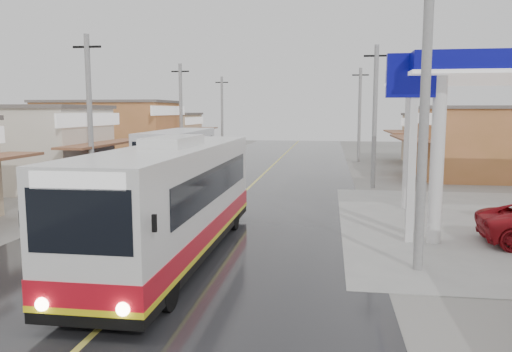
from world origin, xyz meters
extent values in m
plane|color=slate|center=(0.00, 0.00, 0.00)|extent=(120.00, 120.00, 0.00)
cube|color=black|center=(0.00, 15.00, 0.01)|extent=(12.00, 90.00, 0.02)
cube|color=#D8CC4C|center=(0.00, 15.00, 0.02)|extent=(0.15, 90.00, 0.01)
cylinder|color=white|center=(8.00, 9.00, 2.75)|extent=(0.44, 0.44, 5.50)
cylinder|color=white|center=(8.00, 3.00, 2.75)|extent=(0.44, 0.44, 5.50)
cube|color=white|center=(7.20, 3.00, 3.00)|extent=(0.25, 0.25, 6.00)
cube|color=#090A87|center=(7.20, 3.00, 5.50)|extent=(1.80, 0.30, 1.40)
cube|color=silver|center=(-0.01, 0.25, 1.95)|extent=(2.38, 11.42, 2.81)
cube|color=black|center=(-0.01, 0.25, 0.45)|extent=(2.40, 11.44, 0.29)
cube|color=red|center=(-0.01, 0.25, 0.92)|extent=(2.42, 11.46, 0.52)
cube|color=yellow|center=(-0.01, 0.25, 0.61)|extent=(2.43, 11.47, 0.13)
cube|color=black|center=(-0.01, 0.72, 2.26)|extent=(2.42, 9.04, 0.95)
cube|color=black|center=(-0.01, -5.41, 2.35)|extent=(2.08, 0.12, 1.24)
cube|color=black|center=(-0.01, 5.90, 2.35)|extent=(2.08, 0.12, 1.05)
cube|color=white|center=(-0.01, -5.41, 3.11)|extent=(1.88, 0.12, 0.33)
cube|color=silver|center=(-0.01, 0.25, 3.49)|extent=(1.14, 2.85, 0.29)
cylinder|color=black|center=(-1.05, -3.75, 0.54)|extent=(0.33, 1.05, 1.05)
cylinder|color=black|center=(1.03, -3.75, 0.54)|extent=(0.33, 1.05, 1.05)
cylinder|color=black|center=(-1.05, 3.86, 0.54)|extent=(0.33, 1.05, 1.05)
cylinder|color=black|center=(1.03, 3.86, 0.54)|extent=(0.33, 1.05, 1.05)
sphere|color=#FFF2CC|center=(-0.82, -5.48, 0.73)|extent=(0.27, 0.27, 0.27)
sphere|color=#FFF2CC|center=(0.80, -5.48, 0.73)|extent=(0.27, 0.27, 0.27)
cube|color=black|center=(-1.35, -5.16, 2.30)|extent=(0.08, 0.08, 0.33)
cube|color=black|center=(1.33, -5.16, 2.30)|extent=(0.08, 0.08, 0.33)
cube|color=silver|center=(-4.38, 14.78, 1.89)|extent=(3.03, 9.74, 2.67)
cube|color=navy|center=(-4.38, 14.78, 0.98)|extent=(3.07, 9.78, 1.07)
cube|color=black|center=(-4.38, 14.78, 2.27)|extent=(2.99, 8.14, 0.96)
cube|color=black|center=(-4.15, 10.02, 2.27)|extent=(2.27, 0.23, 1.18)
cylinder|color=black|center=(-5.38, 11.30, 0.55)|extent=(0.37, 1.08, 1.07)
cylinder|color=black|center=(-3.06, 11.42, 0.55)|extent=(0.37, 1.08, 1.07)
cylinder|color=black|center=(-5.71, 18.14, 0.55)|extent=(0.37, 1.08, 1.07)
cylinder|color=black|center=(-3.39, 18.25, 0.55)|extent=(0.37, 1.08, 1.07)
imported|color=black|center=(-2.86, 11.81, 0.55)|extent=(0.98, 2.16, 1.09)
imported|color=#226628|center=(-2.86, 11.56, 1.34)|extent=(0.71, 0.52, 1.82)
cube|color=#26262D|center=(-7.74, 11.50, 1.00)|extent=(2.08, 2.48, 1.37)
cube|color=brown|center=(-7.74, 11.50, 1.74)|extent=(2.15, 2.55, 0.11)
cylinder|color=black|center=(-8.71, 11.10, 0.32)|extent=(0.42, 0.66, 0.63)
cylinder|color=black|center=(-8.14, 12.47, 0.32)|extent=(0.42, 0.66, 0.63)
cylinder|color=black|center=(-7.52, 10.38, 0.32)|extent=(0.36, 0.63, 0.63)
camera|label=1|loc=(4.53, -13.85, 4.37)|focal=35.00mm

